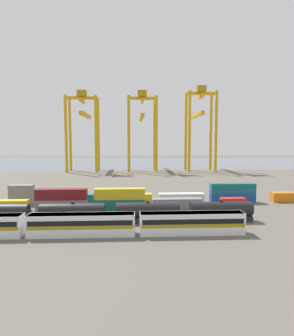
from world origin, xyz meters
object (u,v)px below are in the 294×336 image
Objects in this scene: gantry_crane_west at (83,123)px; gantry_crane_east at (200,121)px; passenger_train at (82,224)px; shipping_container_13 at (181,198)px; freight_tank_row at (110,212)px; gantry_crane_central at (142,123)px; shipping_container_11 at (76,199)px.

gantry_crane_east reaches higher than gantry_crane_west.
gantry_crane_west is (-17.18, 111.78, 23.95)m from passenger_train.
passenger_train is 4.79× the size of shipping_container_13.
passenger_train is 123.44m from gantry_crane_east.
freight_tank_row is 114.57m from gantry_crane_east.
gantry_crane_east is (63.56, -0.17, 1.13)m from gantry_crane_west.
freight_tank_row is at bearing 60.70° from passenger_train.
gantry_crane_central is at bearing 1.90° from gantry_crane_west.
gantry_crane_central is 0.94× the size of gantry_crane_east.
passenger_train is 1.35× the size of gantry_crane_west.
freight_tank_row is 21.06m from shipping_container_11.
passenger_train reaches higher than shipping_container_11.
shipping_container_11 is at bearing -103.32° from gantry_crane_central.
freight_tank_row is 4.85× the size of shipping_container_11.
shipping_container_11 and shipping_container_13 have the same top height.
gantry_crane_west is at bearing 97.52° from shipping_container_11.
shipping_container_11 is at bearing 102.63° from passenger_train.
shipping_container_13 is (22.11, 26.29, -0.84)m from passenger_train.
shipping_container_13 is at bearing -105.88° from gantry_crane_east.
gantry_crane_central is at bearing 82.63° from passenger_train.
shipping_container_13 is at bearing 46.09° from freight_tank_row.
gantry_crane_west is (-11.28, 85.50, 24.79)m from shipping_container_11.
gantry_crane_central is (20.49, 86.55, 24.74)m from shipping_container_11.
shipping_container_11 is (-5.89, 26.29, -0.84)m from passenger_train.
shipping_container_13 is 0.26× the size of gantry_crane_east.
freight_tank_row is 1.37× the size of gantry_crane_central.
gantry_crane_east is (52.27, 85.32, 25.92)m from shipping_container_11.
passenger_train is 115.60m from gantry_crane_west.
gantry_crane_west is 31.80m from gantry_crane_central.
passenger_train is at bearing -130.06° from shipping_container_13.
passenger_train is 1.27× the size of gantry_crane_east.
gantry_crane_east is (41.91, 103.64, 25.09)m from freight_tank_row.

